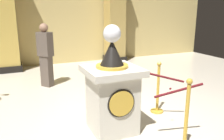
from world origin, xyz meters
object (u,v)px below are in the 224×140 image
at_px(stanchion_far, 158,95).
at_px(bystander_guest, 46,54).
at_px(pedestal_clock, 112,92).
at_px(stanchion_near, 186,129).

xyz_separation_m(stanchion_far, bystander_guest, (-1.68, 2.45, 0.50)).
bearing_deg(bystander_guest, pedestal_clock, -77.60).
bearing_deg(stanchion_near, pedestal_clock, 122.26).
xyz_separation_m(pedestal_clock, stanchion_near, (0.63, -0.99, -0.28)).
bearing_deg(bystander_guest, stanchion_far, -55.56).
relative_size(stanchion_near, bystander_guest, 0.67).
xyz_separation_m(pedestal_clock, stanchion_far, (1.07, 0.31, -0.32)).
distance_m(pedestal_clock, stanchion_far, 1.16).
bearing_deg(stanchion_near, bystander_guest, 108.19).
height_order(pedestal_clock, bystander_guest, pedestal_clock).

